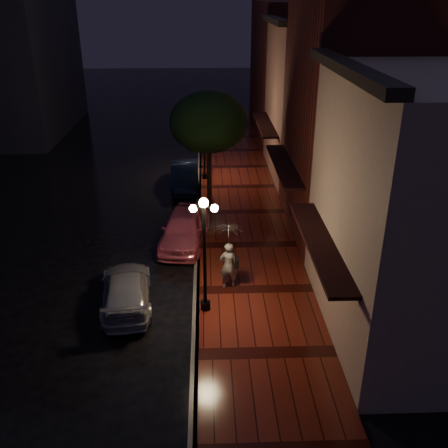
% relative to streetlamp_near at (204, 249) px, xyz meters
% --- Properties ---
extents(ground, '(120.00, 120.00, 0.00)m').
position_rel_streetlamp_near_xyz_m(ground, '(-0.35, 5.00, -2.60)').
color(ground, black).
rests_on(ground, ground).
extents(sidewalk, '(4.50, 60.00, 0.15)m').
position_rel_streetlamp_near_xyz_m(sidewalk, '(1.90, 5.00, -2.53)').
color(sidewalk, '#4C150D').
rests_on(sidewalk, ground).
extents(curb, '(0.25, 60.00, 0.15)m').
position_rel_streetlamp_near_xyz_m(curb, '(-0.35, 5.00, -2.53)').
color(curb, '#595451').
rests_on(curb, ground).
extents(storefront_near, '(5.00, 8.00, 8.50)m').
position_rel_streetlamp_near_xyz_m(storefront_near, '(6.65, -1.00, 1.65)').
color(storefront_near, gray).
rests_on(storefront_near, ground).
extents(storefront_mid, '(5.00, 8.00, 11.00)m').
position_rel_streetlamp_near_xyz_m(storefront_mid, '(6.65, 7.00, 2.90)').
color(storefront_mid, '#511914').
rests_on(storefront_mid, ground).
extents(storefront_far, '(5.00, 8.00, 9.00)m').
position_rel_streetlamp_near_xyz_m(storefront_far, '(6.65, 15.00, 1.90)').
color(storefront_far, '#8C5951').
rests_on(storefront_far, ground).
extents(storefront_extra, '(5.00, 12.00, 10.00)m').
position_rel_streetlamp_near_xyz_m(storefront_extra, '(6.65, 25.00, 2.40)').
color(storefront_extra, '#511914').
rests_on(storefront_extra, ground).
extents(streetlamp_near, '(0.96, 0.36, 4.31)m').
position_rel_streetlamp_near_xyz_m(streetlamp_near, '(0.00, 0.00, 0.00)').
color(streetlamp_near, black).
rests_on(streetlamp_near, sidewalk).
extents(streetlamp_far, '(0.96, 0.36, 4.31)m').
position_rel_streetlamp_near_xyz_m(streetlamp_far, '(0.00, 14.00, 0.00)').
color(streetlamp_far, black).
rests_on(streetlamp_far, sidewalk).
extents(street_tree, '(4.16, 4.16, 5.80)m').
position_rel_streetlamp_near_xyz_m(street_tree, '(0.26, 10.99, 1.64)').
color(street_tree, black).
rests_on(street_tree, sidewalk).
extents(pink_car, '(2.47, 4.85, 1.58)m').
position_rel_streetlamp_near_xyz_m(pink_car, '(-0.95, 5.49, -1.81)').
color(pink_car, '#E75F79').
rests_on(pink_car, ground).
extents(navy_car, '(1.79, 4.59, 1.49)m').
position_rel_streetlamp_near_xyz_m(navy_car, '(-1.19, 12.80, -1.86)').
color(navy_car, black).
rests_on(navy_car, ground).
extents(silver_car, '(2.32, 4.57, 1.27)m').
position_rel_streetlamp_near_xyz_m(silver_car, '(-2.91, 0.62, -1.96)').
color(silver_car, '#A5A4AC').
rests_on(silver_car, ground).
extents(woman_with_umbrella, '(1.09, 1.12, 2.64)m').
position_rel_streetlamp_near_xyz_m(woman_with_umbrella, '(0.89, 1.49, -0.71)').
color(woman_with_umbrella, silver).
rests_on(woman_with_umbrella, sidewalk).
extents(parking_meter, '(0.15, 0.13, 1.38)m').
position_rel_streetlamp_near_xyz_m(parking_meter, '(0.25, 6.63, -1.61)').
color(parking_meter, black).
rests_on(parking_meter, sidewalk).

